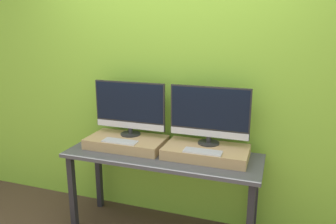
# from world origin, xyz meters

# --- Properties ---
(wall_back) EXTENTS (8.00, 0.04, 2.60)m
(wall_back) POSITION_xyz_m (0.00, 0.63, 1.30)
(wall_back) COLOR #8CC638
(wall_back) RESTS_ON ground_plane
(workbench) EXTENTS (1.63, 0.56, 0.75)m
(workbench) POSITION_xyz_m (0.00, 0.28, 0.66)
(workbench) COLOR #47474C
(workbench) RESTS_ON ground_plane
(wooden_riser_left) EXTENTS (0.68, 0.37, 0.09)m
(wooden_riser_left) POSITION_xyz_m (-0.36, 0.34, 0.79)
(wooden_riser_left) COLOR tan
(wooden_riser_left) RESTS_ON workbench
(monitor_left) EXTENTS (0.66, 0.18, 0.48)m
(monitor_left) POSITION_xyz_m (-0.36, 0.43, 1.09)
(monitor_left) COLOR #282828
(monitor_left) RESTS_ON wooden_riser_left
(keyboard_left) EXTENTS (0.30, 0.11, 0.01)m
(keyboard_left) POSITION_xyz_m (-0.36, 0.22, 0.84)
(keyboard_left) COLOR silver
(keyboard_left) RESTS_ON wooden_riser_left
(wooden_riser_right) EXTENTS (0.68, 0.37, 0.09)m
(wooden_riser_right) POSITION_xyz_m (0.36, 0.34, 0.79)
(wooden_riser_right) COLOR tan
(wooden_riser_right) RESTS_ON workbench
(monitor_right) EXTENTS (0.66, 0.18, 0.48)m
(monitor_right) POSITION_xyz_m (0.36, 0.43, 1.09)
(monitor_right) COLOR #282828
(monitor_right) RESTS_ON wooden_riser_right
(keyboard_right) EXTENTS (0.30, 0.11, 0.01)m
(keyboard_right) POSITION_xyz_m (0.36, 0.22, 0.84)
(keyboard_right) COLOR silver
(keyboard_right) RESTS_ON wooden_riser_right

